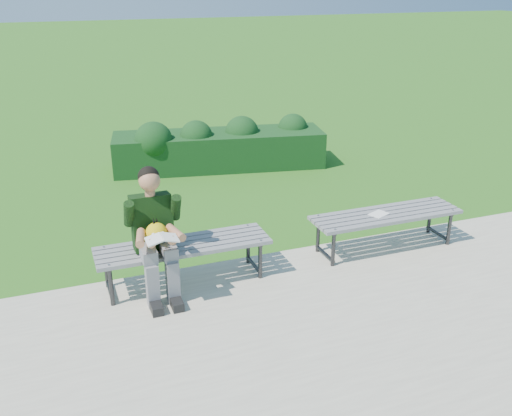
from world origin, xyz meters
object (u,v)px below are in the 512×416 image
(hedge, at_px, (218,146))
(bench_right, at_px, (386,217))
(seated_boy, at_px, (155,230))
(paper_sheet, at_px, (379,214))
(bench_left, at_px, (184,249))

(hedge, bearing_deg, bench_right, -76.18)
(seated_boy, bearing_deg, paper_sheet, 1.45)
(seated_boy, bearing_deg, bench_right, 1.39)
(bench_right, bearing_deg, paper_sheet, 180.00)
(paper_sheet, bearing_deg, hedge, 102.36)
(hedge, height_order, bench_left, hedge)
(bench_right, relative_size, paper_sheet, 6.80)
(seated_boy, bearing_deg, bench_left, 16.98)
(bench_right, xyz_separation_m, paper_sheet, (-0.10, 0.00, 0.06))
(seated_boy, bearing_deg, hedge, 64.58)
(bench_right, xyz_separation_m, seated_boy, (-2.72, -0.07, 0.30))
(bench_right, distance_m, seated_boy, 2.74)
(hedge, xyz_separation_m, bench_right, (0.92, -3.73, 0.04))
(hedge, xyz_separation_m, paper_sheet, (0.82, -3.73, 0.10))
(bench_left, bearing_deg, bench_right, -0.60)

